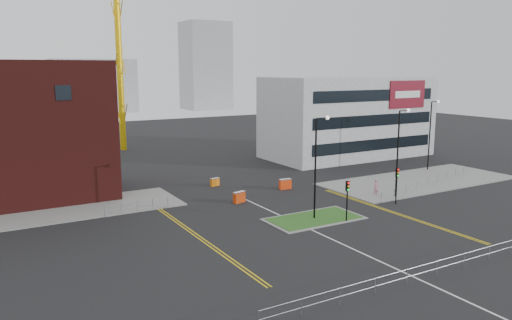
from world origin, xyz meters
The scene contains 26 objects.
ground centered at (0.00, 0.00, 0.00)m, with size 200.00×200.00×0.00m, color black.
pavement_left centered at (-20.00, 22.00, 0.06)m, with size 28.00×8.00×0.12m, color slate.
pavement_right centered at (22.00, 14.00, 0.06)m, with size 24.00×10.00×0.12m, color slate.
island_kerb centered at (2.00, 8.00, 0.04)m, with size 8.60×4.60×0.08m, color slate.
grass_island centered at (2.00, 8.00, 0.06)m, with size 8.00×4.00×0.12m, color #29521B.
office_block centered at (26.01, 31.97, 6.00)m, with size 25.00×12.20×12.00m.
streetlamp_island centered at (2.22, 8.00, 5.41)m, with size 1.46×0.36×9.18m.
streetlamp_right_near centered at (14.22, 10.00, 5.41)m, with size 1.46×0.36×9.18m.
streetlamp_right_far centered at (28.22, 18.00, 5.41)m, with size 1.46×0.36×9.18m.
traffic_light_island centered at (4.00, 5.98, 2.57)m, with size 0.28×0.33×3.65m.
traffic_light_right centered at (12.00, 7.98, 2.57)m, with size 0.28×0.33×3.65m.
railing_front centered at (0.00, -6.00, 0.78)m, with size 24.05×0.05×1.10m.
railing_left centered at (-11.00, 18.00, 0.74)m, with size 6.05×0.05×1.10m.
railing_right centered at (20.50, 11.50, 0.78)m, with size 19.05×5.05×1.10m.
centre_line centered at (0.00, 2.00, 0.01)m, with size 0.15×30.00×0.01m, color silver.
yellow_left_a centered at (-9.00, 10.00, 0.01)m, with size 0.12×24.00×0.01m, color gold.
yellow_left_b centered at (-8.70, 10.00, 0.01)m, with size 0.12×24.00×0.01m, color gold.
yellow_right_a centered at (9.50, 6.00, 0.01)m, with size 0.12×20.00×0.01m, color gold.
yellow_right_b centered at (9.80, 6.00, 0.01)m, with size 0.12×20.00×0.01m, color gold.
skyline_b centered at (10.00, 130.00, 8.00)m, with size 24.00×12.00×16.00m, color gray.
skyline_c centered at (45.00, 125.00, 14.00)m, with size 14.00×12.00×28.00m, color gray.
skyline_d centered at (-8.00, 140.00, 6.00)m, with size 30.00×12.00×12.00m, color gray.
pedestrian centered at (12.48, 11.30, 0.91)m, with size 0.66×0.44×1.82m, color #B9788B.
barrier_left centered at (-1.13, 16.28, 0.61)m, with size 1.40×0.78×1.12m.
barrier_mid centered at (-0.14, 24.00, 0.50)m, with size 1.16×0.64×0.93m.
barrier_right centered at (6.00, 18.73, 0.63)m, with size 1.41×0.58×1.16m.
Camera 1 is at (-23.96, -26.32, 13.21)m, focal length 35.00 mm.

